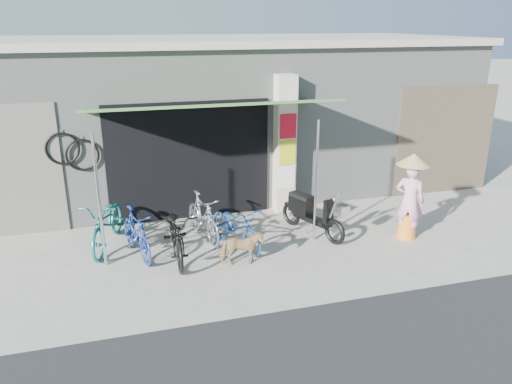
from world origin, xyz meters
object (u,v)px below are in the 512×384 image
object	(u,v)px
street_dog	(242,248)
nun	(410,197)
bike_blue	(136,233)
bike_navy	(236,226)
bike_silver	(203,217)
moped	(311,213)
bike_teal	(108,223)
bike_black	(176,233)

from	to	relation	value
street_dog	nun	bearing A→B (deg)	-79.07
street_dog	nun	xyz separation A→B (m)	(3.41, 0.26, 0.53)
street_dog	nun	world-z (taller)	nun
street_dog	nun	distance (m)	3.46
bike_blue	bike_navy	bearing A→B (deg)	-18.03
bike_silver	moped	world-z (taller)	moped
bike_teal	moped	size ratio (longest dim) A/B	1.14
nun	bike_silver	bearing A→B (deg)	26.06
bike_teal	nun	size ratio (longest dim) A/B	1.09
bike_teal	bike_blue	distance (m)	0.73
bike_blue	nun	world-z (taller)	nun
moped	street_dog	bearing A→B (deg)	-173.41
bike_teal	nun	bearing A→B (deg)	4.16
bike_navy	moped	size ratio (longest dim) A/B	0.97
bike_teal	street_dog	bearing A→B (deg)	-16.77
bike_silver	nun	distance (m)	4.01
street_dog	nun	size ratio (longest dim) A/B	0.44
bike_navy	bike_teal	bearing A→B (deg)	143.20
bike_silver	nun	size ratio (longest dim) A/B	0.90
bike_teal	bike_blue	size ratio (longest dim) A/B	1.26
bike_black	bike_navy	xyz separation A→B (m)	(1.13, 0.17, -0.06)
street_dog	bike_black	bearing A→B (deg)	67.15
bike_navy	bike_blue	bearing A→B (deg)	155.76
bike_blue	bike_silver	bearing A→B (deg)	3.53
bike_teal	bike_silver	world-z (taller)	bike_teal
bike_black	nun	xyz separation A→B (m)	(4.45, -0.33, 0.37)
bike_blue	bike_black	xyz separation A→B (m)	(0.68, -0.27, 0.03)
bike_teal	moped	world-z (taller)	bike_teal
bike_black	bike_silver	xyz separation A→B (m)	(0.60, 0.69, -0.02)
bike_teal	bike_silver	bearing A→B (deg)	11.61
moped	bike_black	bearing A→B (deg)	164.49
bike_blue	bike_navy	distance (m)	1.82
bike_navy	street_dog	world-z (taller)	bike_navy
bike_teal	bike_silver	size ratio (longest dim) A/B	1.22
street_dog	moped	xyz separation A→B (m)	(1.66, 0.94, 0.13)
bike_navy	street_dog	bearing A→B (deg)	-117.78
bike_teal	bike_navy	xyz separation A→B (m)	(2.30, -0.65, -0.07)
bike_navy	bike_silver	bearing A→B (deg)	114.57
bike_black	street_dog	distance (m)	1.21
bike_black	bike_teal	bearing A→B (deg)	146.26
bike_black	bike_silver	bearing A→B (deg)	50.60
bike_black	nun	bearing A→B (deg)	-2.93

